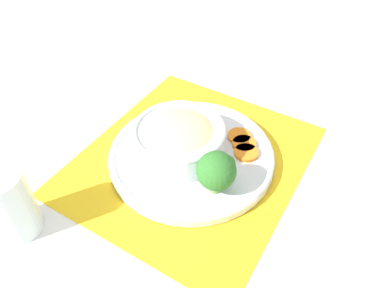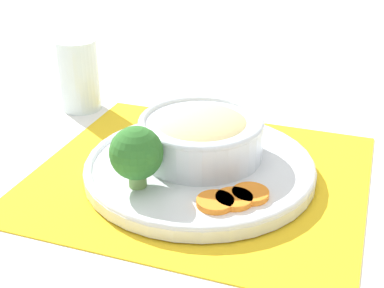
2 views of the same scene
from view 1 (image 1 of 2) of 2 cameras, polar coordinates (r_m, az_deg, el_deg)
ground_plane at (r=0.72m, az=-0.07°, el=-2.45°), size 4.00×4.00×0.00m
placemat at (r=0.72m, az=-0.07°, el=-2.34°), size 0.47×0.42×0.00m
plate at (r=0.71m, az=-0.07°, el=-1.60°), size 0.31×0.31×0.02m
bowl at (r=0.69m, az=-1.97°, el=1.03°), size 0.17×0.17×0.07m
broccoli_floret at (r=0.62m, az=3.76°, el=-4.11°), size 0.07×0.07×0.08m
carrot_slice_near at (r=0.71m, az=8.26°, el=-1.32°), size 0.05×0.05×0.01m
carrot_slice_middle at (r=0.73m, az=7.92°, el=-0.01°), size 0.05×0.05×0.01m
carrot_slice_far at (r=0.74m, az=7.20°, el=1.20°), size 0.05×0.05×0.01m
water_glass at (r=0.65m, az=-25.77°, el=-8.61°), size 0.07×0.07×0.12m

